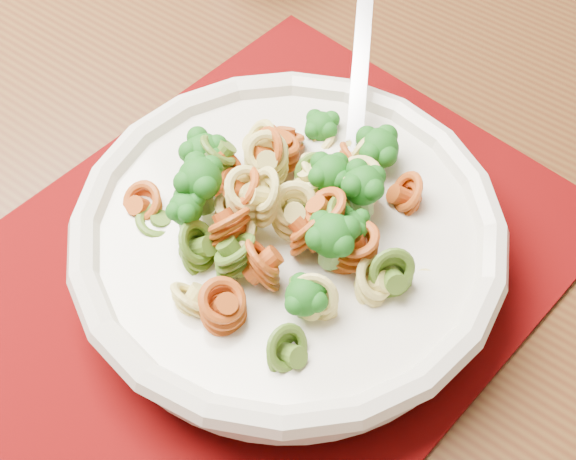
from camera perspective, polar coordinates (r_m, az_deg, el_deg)
dining_table at (r=0.64m, az=-13.90°, el=-5.40°), size 1.75×1.41×0.73m
placemat at (r=0.53m, az=-2.08°, el=-2.77°), size 0.47×0.40×0.00m
pasta_bowl at (r=0.51m, az=0.00°, el=-0.60°), size 0.28×0.28×0.05m
pasta_broccoli_heap at (r=0.50m, az=-0.00°, el=0.41°), size 0.23×0.23×0.06m
fork at (r=0.52m, az=4.55°, el=3.79°), size 0.14×0.15×0.08m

